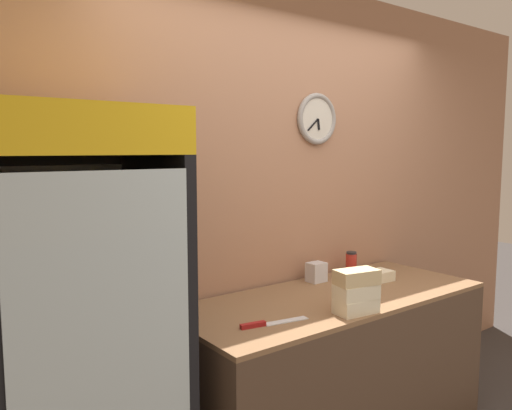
{
  "coord_description": "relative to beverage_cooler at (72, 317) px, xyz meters",
  "views": [
    {
      "loc": [
        -2.0,
        -1.0,
        1.69
      ],
      "look_at": [
        -0.57,
        0.9,
        1.42
      ],
      "focal_mm": 35.0,
      "sensor_mm": 36.0,
      "label": 1
    }
  ],
  "objects": [
    {
      "name": "wall_back",
      "position": [
        1.42,
        0.34,
        0.34
      ],
      "size": [
        5.2,
        0.09,
        2.7
      ],
      "color": "#AD7A5B",
      "rests_on": "ground_plane"
    },
    {
      "name": "prep_counter",
      "position": [
        1.42,
        -0.09,
        -0.57
      ],
      "size": [
        1.86,
        0.75,
        0.87
      ],
      "color": "#4C3828",
      "rests_on": "ground_plane"
    },
    {
      "name": "beverage_cooler",
      "position": [
        0.0,
        0.0,
        0.0
      ],
      "size": [
        0.74,
        0.67,
        1.85
      ],
      "color": "black",
      "rests_on": "ground_plane"
    },
    {
      "name": "sandwich_stack_bottom",
      "position": [
        1.28,
        -0.38,
        -0.1
      ],
      "size": [
        0.23,
        0.14,
        0.07
      ],
      "color": "beige",
      "rests_on": "prep_counter"
    },
    {
      "name": "sandwich_stack_middle",
      "position": [
        1.28,
        -0.38,
        -0.03
      ],
      "size": [
        0.23,
        0.15,
        0.07
      ],
      "color": "beige",
      "rests_on": "sandwich_stack_bottom"
    },
    {
      "name": "sandwich_stack_top",
      "position": [
        1.28,
        -0.38,
        0.05
      ],
      "size": [
        0.24,
        0.16,
        0.07
      ],
      "color": "tan",
      "rests_on": "sandwich_stack_middle"
    },
    {
      "name": "sandwich_flat_left",
      "position": [
        1.86,
        -0.04,
        -0.11
      ],
      "size": [
        0.19,
        0.14,
        0.06
      ],
      "color": "beige",
      "rests_on": "prep_counter"
    },
    {
      "name": "chefs_knife",
      "position": [
        0.81,
        -0.24,
        -0.13
      ],
      "size": [
        0.35,
        0.1,
        0.02
      ],
      "color": "silver",
      "rests_on": "prep_counter"
    },
    {
      "name": "condiment_jar",
      "position": [
        1.87,
        0.19,
        -0.07
      ],
      "size": [
        0.07,
        0.07,
        0.15
      ],
      "color": "#B72D23",
      "rests_on": "prep_counter"
    },
    {
      "name": "napkin_dispenser",
      "position": [
        1.54,
        0.18,
        -0.08
      ],
      "size": [
        0.11,
        0.09,
        0.12
      ],
      "color": "silver",
      "rests_on": "prep_counter"
    }
  ]
}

